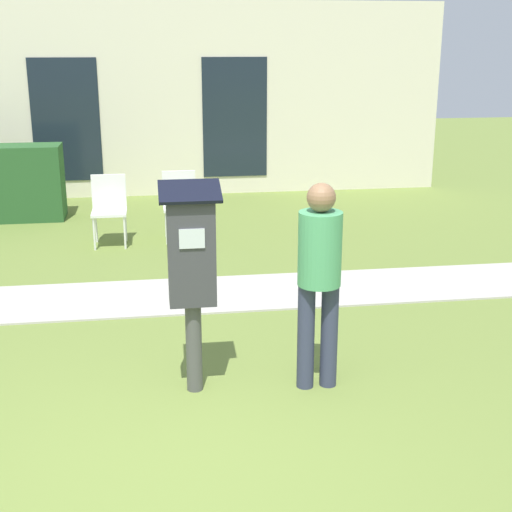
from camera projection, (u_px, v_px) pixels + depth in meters
name	position (u px, v px, depth m)	size (l,w,h in m)	color
ground_plane	(173.00, 472.00, 4.37)	(40.00, 40.00, 0.00)	olive
sidewalk	(161.00, 297.00, 7.36)	(12.00, 1.10, 0.02)	#B7B2A8
building_facade	(151.00, 100.00, 11.94)	(10.00, 0.26, 3.20)	beige
parking_meter	(192.00, 262.00, 5.13)	(0.44, 0.31, 1.59)	#4C4C4C
person_standing	(319.00, 271.00, 5.22)	(0.32, 0.32, 1.58)	#333851
outdoor_chair_left	(109.00, 204.00, 9.19)	(0.44, 0.44, 0.90)	white
outdoor_chair_middle	(180.00, 200.00, 9.45)	(0.44, 0.44, 0.90)	white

